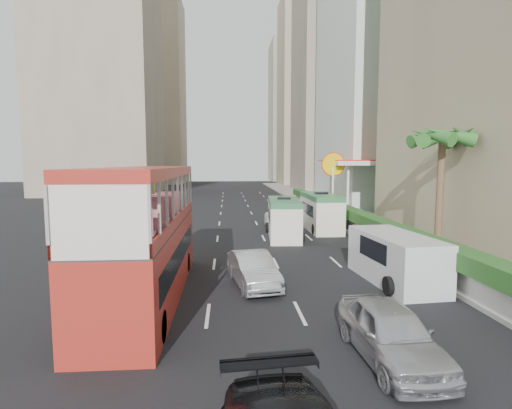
{
  "coord_description": "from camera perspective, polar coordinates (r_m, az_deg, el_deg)",
  "views": [
    {
      "loc": [
        -2.89,
        -15.32,
        5.22
      ],
      "look_at": [
        -1.5,
        4.0,
        3.2
      ],
      "focal_mm": 28.0,
      "sensor_mm": 36.0,
      "label": 1
    }
  ],
  "objects": [
    {
      "name": "sidewalk",
      "position": [
        42.35,
        12.22,
        -1.14
      ],
      "size": [
        6.0,
        120.0,
        0.18
      ],
      "primitive_type": "cube",
      "color": "#99968C",
      "rests_on": "ground"
    },
    {
      "name": "tower_left_b",
      "position": [
        108.51,
        -14.74,
        15.19
      ],
      "size": [
        16.0,
        16.0,
        46.0
      ],
      "primitive_type": "cube",
      "color": "tan",
      "rests_on": "ground"
    },
    {
      "name": "car_silver_lane_b",
      "position": [
        11.95,
        18.54,
        -20.28
      ],
      "size": [
        1.98,
        4.52,
        1.51
      ],
      "primitive_type": "imported",
      "rotation": [
        0.0,
        0.0,
        0.04
      ],
      "color": "#ACAEB3",
      "rests_on": "ground"
    },
    {
      "name": "palm_tree",
      "position": [
        22.16,
        24.75,
        0.64
      ],
      "size": [
        0.36,
        0.36,
        6.4
      ],
      "primitive_type": "cylinder",
      "color": "brown",
      "rests_on": "sidewalk"
    },
    {
      "name": "ground_plane",
      "position": [
        16.44,
        6.38,
        -12.6
      ],
      "size": [
        200.0,
        200.0,
        0.0
      ],
      "primitive_type": "plane",
      "color": "black",
      "rests_on": "ground"
    },
    {
      "name": "shell_station",
      "position": [
        40.51,
        14.45,
        2.27
      ],
      "size": [
        6.5,
        8.0,
        5.5
      ],
      "primitive_type": "cube",
      "color": "silver",
      "rests_on": "ground"
    },
    {
      "name": "car_silver_lane_a",
      "position": [
        17.39,
        -0.44,
        -11.51
      ],
      "size": [
        2.24,
        4.49,
        1.42
      ],
      "primitive_type": "imported",
      "rotation": [
        0.0,
        0.0,
        0.18
      ],
      "color": "#ACAEB3",
      "rests_on": "ground"
    },
    {
      "name": "minibus_far",
      "position": [
        31.58,
        9.24,
        -1.06
      ],
      "size": [
        2.13,
        6.36,
        2.82
      ],
      "primitive_type": "cube",
      "rotation": [
        0.0,
        0.0,
        -0.0
      ],
      "color": "silver",
      "rests_on": "ground"
    },
    {
      "name": "kerb_wall",
      "position": [
        31.03,
        12.98,
        -2.61
      ],
      "size": [
        0.3,
        44.0,
        1.0
      ],
      "primitive_type": "cube",
      "color": "silver",
      "rests_on": "sidewalk"
    },
    {
      "name": "tower_far_a",
      "position": [
        100.74,
        7.6,
        15.49
      ],
      "size": [
        14.0,
        14.0,
        44.0
      ],
      "primitive_type": "cube",
      "color": "tan",
      "rests_on": "ground"
    },
    {
      "name": "minibus_near",
      "position": [
        28.09,
        3.98,
        -1.98
      ],
      "size": [
        2.49,
        6.23,
        2.7
      ],
      "primitive_type": "cube",
      "rotation": [
        0.0,
        0.0,
        -0.08
      ],
      "color": "silver",
      "rests_on": "ground"
    },
    {
      "name": "van_asset",
      "position": [
        32.15,
        3.41,
        -3.4
      ],
      "size": [
        2.64,
        5.21,
        1.41
      ],
      "primitive_type": "imported",
      "rotation": [
        0.0,
        0.0,
        -0.06
      ],
      "color": "silver",
      "rests_on": "ground"
    },
    {
      "name": "panel_van_near",
      "position": [
        18.63,
        19.25,
        -7.27
      ],
      "size": [
        2.6,
        5.5,
        2.13
      ],
      "primitive_type": "cube",
      "rotation": [
        0.0,
        0.0,
        0.09
      ],
      "color": "silver",
      "rests_on": "ground"
    },
    {
      "name": "double_decker_bus",
      "position": [
        15.86,
        -15.39,
        -4.03
      ],
      "size": [
        2.5,
        11.0,
        5.06
      ],
      "primitive_type": "cube",
      "color": "#B0281E",
      "rests_on": "ground"
    },
    {
      "name": "hedge",
      "position": [
        30.92,
        13.01,
        -1.05
      ],
      "size": [
        1.1,
        44.0,
        0.7
      ],
      "primitive_type": "cube",
      "color": "#2D6626",
      "rests_on": "kerb_wall"
    },
    {
      "name": "panel_van_far",
      "position": [
        36.16,
        6.65,
        -0.98
      ],
      "size": [
        1.99,
        4.49,
        1.76
      ],
      "primitive_type": "cube",
      "rotation": [
        0.0,
        0.0,
        -0.05
      ],
      "color": "silver",
      "rests_on": "ground"
    },
    {
      "name": "tower_left_a",
      "position": [
        76.3,
        -21.56,
        21.35
      ],
      "size": [
        18.0,
        18.0,
        52.0
      ],
      "primitive_type": "cube",
      "color": "#A2937F",
      "rests_on": "ground"
    },
    {
      "name": "tower_mid",
      "position": [
        78.76,
        12.17,
        20.37
      ],
      "size": [
        16.0,
        16.0,
        50.0
      ],
      "primitive_type": "cube",
      "color": "#A2937F",
      "rests_on": "ground"
    },
    {
      "name": "tower_far_b",
      "position": [
        121.87,
        5.44,
        12.89
      ],
      "size": [
        14.0,
        14.0,
        40.0
      ],
      "primitive_type": "cube",
      "color": "#A2937F",
      "rests_on": "ground"
    }
  ]
}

